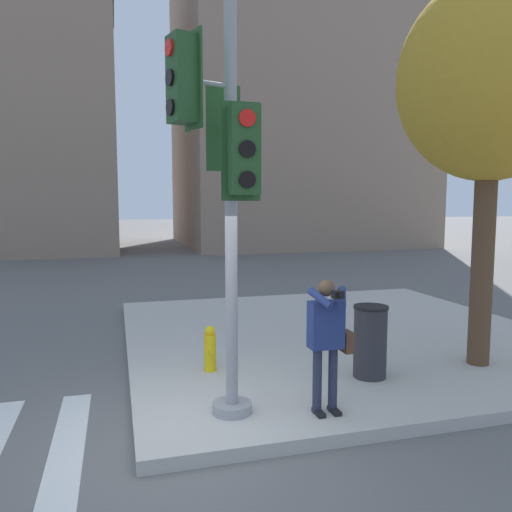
{
  "coord_description": "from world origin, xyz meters",
  "views": [
    {
      "loc": [
        -0.62,
        -5.21,
        2.64
      ],
      "look_at": [
        0.86,
        0.08,
        2.06
      ],
      "focal_mm": 35.0,
      "sensor_mm": 36.0,
      "label": 1
    }
  ],
  "objects_px": {
    "traffic_signal_pole": "(221,165)",
    "person_photographer": "(327,335)",
    "trash_bin": "(370,341)",
    "fire_hydrant": "(210,349)",
    "street_tree": "(491,82)"
  },
  "relations": [
    {
      "from": "person_photographer",
      "to": "trash_bin",
      "type": "height_order",
      "value": "person_photographer"
    },
    {
      "from": "traffic_signal_pole",
      "to": "trash_bin",
      "type": "relative_size",
      "value": 4.69
    },
    {
      "from": "traffic_signal_pole",
      "to": "fire_hydrant",
      "type": "distance_m",
      "value": 3.03
    },
    {
      "from": "person_photographer",
      "to": "traffic_signal_pole",
      "type": "bearing_deg",
      "value": 167.86
    },
    {
      "from": "trash_bin",
      "to": "street_tree",
      "type": "bearing_deg",
      "value": 2.35
    },
    {
      "from": "traffic_signal_pole",
      "to": "person_photographer",
      "type": "xyz_separation_m",
      "value": [
        1.2,
        -0.26,
        -1.96
      ]
    },
    {
      "from": "fire_hydrant",
      "to": "trash_bin",
      "type": "relative_size",
      "value": 0.66
    },
    {
      "from": "fire_hydrant",
      "to": "trash_bin",
      "type": "bearing_deg",
      "value": -22.12
    },
    {
      "from": "person_photographer",
      "to": "trash_bin",
      "type": "relative_size",
      "value": 1.54
    },
    {
      "from": "person_photographer",
      "to": "street_tree",
      "type": "xyz_separation_m",
      "value": [
        3.01,
        1.05,
        3.31
      ]
    },
    {
      "from": "trash_bin",
      "to": "person_photographer",
      "type": "bearing_deg",
      "value": -138.58
    },
    {
      "from": "traffic_signal_pole",
      "to": "street_tree",
      "type": "xyz_separation_m",
      "value": [
        4.21,
        0.79,
        1.35
      ]
    },
    {
      "from": "traffic_signal_pole",
      "to": "trash_bin",
      "type": "height_order",
      "value": "traffic_signal_pole"
    },
    {
      "from": "person_photographer",
      "to": "fire_hydrant",
      "type": "bearing_deg",
      "value": 119.98
    },
    {
      "from": "person_photographer",
      "to": "trash_bin",
      "type": "bearing_deg",
      "value": 41.42
    }
  ]
}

